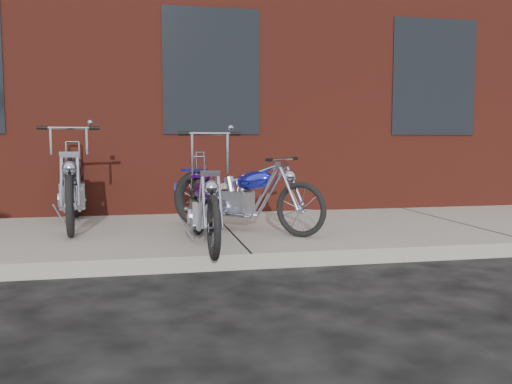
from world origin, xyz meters
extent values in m
plane|color=black|center=(0.00, 0.00, 0.00)|extent=(120.00, 120.00, 0.00)
cube|color=gray|center=(0.00, 1.50, 0.07)|extent=(22.00, 3.00, 0.15)
cube|color=maroon|center=(0.00, 8.00, 4.00)|extent=(22.00, 10.00, 8.00)
torus|color=black|center=(-0.39, 1.06, 0.47)|extent=(0.13, 0.64, 0.64)
torus|color=black|center=(-0.38, -0.34, 0.44)|extent=(0.07, 0.58, 0.58)
cube|color=#9FA4AB|center=(-0.38, 0.49, 0.46)|extent=(0.25, 0.36, 0.27)
ellipsoid|color=#440B75|center=(-0.38, 0.24, 0.72)|extent=(0.23, 0.49, 0.27)
cube|color=black|center=(-0.38, 0.72, 0.64)|extent=(0.22, 0.25, 0.05)
cylinder|color=#A9B0C7|center=(-0.38, -0.23, 0.67)|extent=(0.04, 0.26, 0.48)
cylinder|color=#A9B0C7|center=(-0.38, -0.12, 1.27)|extent=(0.49, 0.03, 0.03)
cylinder|color=#A9B0C7|center=(-0.39, 0.99, 0.81)|extent=(0.02, 0.02, 0.43)
cylinder|color=#A9B0C7|center=(-0.28, 0.69, 0.35)|extent=(0.05, 0.80, 0.04)
torus|color=black|center=(-0.26, 1.70, 0.49)|extent=(0.58, 0.57, 0.68)
torus|color=black|center=(0.80, 0.67, 0.46)|extent=(0.48, 0.47, 0.61)
cube|color=#9FA4AB|center=(0.17, 1.28, 0.48)|extent=(0.45, 0.45, 0.28)
ellipsoid|color=#242BD7|center=(0.36, 1.10, 0.75)|extent=(0.54, 0.54, 0.29)
cube|color=beige|center=(0.00, 1.45, 0.67)|extent=(0.35, 0.34, 0.06)
cylinder|color=#A9B0C7|center=(0.71, 0.76, 0.70)|extent=(0.22, 0.22, 0.51)
cylinder|color=#A9B0C7|center=(0.63, 0.84, 1.00)|extent=(0.38, 0.39, 0.03)
cylinder|color=#A9B0C7|center=(-0.20, 1.65, 0.84)|extent=(0.03, 0.03, 0.45)
cylinder|color=#A9B0C7|center=(0.11, 1.51, 0.36)|extent=(0.64, 0.62, 0.05)
torus|color=black|center=(-1.92, 2.76, 0.53)|extent=(0.22, 0.78, 0.76)
torus|color=black|center=(-1.75, 1.10, 0.50)|extent=(0.14, 0.69, 0.69)
cube|color=#9FA4AB|center=(-1.85, 2.08, 0.52)|extent=(0.34, 0.45, 0.32)
ellipsoid|color=black|center=(-1.82, 1.78, 0.83)|extent=(0.33, 0.61, 0.33)
cube|color=black|center=(-1.88, 2.35, 0.73)|extent=(0.28, 0.32, 0.06)
cylinder|color=#A9B0C7|center=(-1.77, 1.23, 0.77)|extent=(0.07, 0.31, 0.57)
cylinder|color=#A9B0C7|center=(-1.78, 1.36, 1.35)|extent=(0.58, 0.09, 0.03)
cylinder|color=#A9B0C7|center=(-1.91, 2.67, 0.94)|extent=(0.03, 0.03, 0.51)
cylinder|color=#A9B0C7|center=(-1.75, 2.32, 0.38)|extent=(0.14, 0.96, 0.05)
camera|label=1|loc=(-0.95, -4.87, 1.19)|focal=38.00mm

